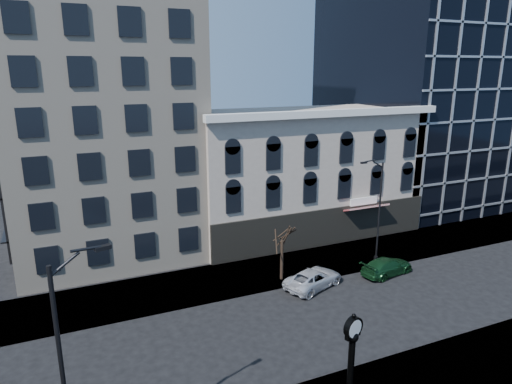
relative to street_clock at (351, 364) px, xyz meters
name	(u,v)px	position (x,y,z in m)	size (l,w,h in m)	color
ground	(252,337)	(-2.02, 7.23, -2.32)	(160.00, 160.00, 0.00)	black
sidewalk_far	(211,282)	(-2.02, 15.23, -2.26)	(160.00, 6.00, 0.12)	gray
cream_tower	(92,25)	(-8.13, 26.11, 17.00)	(15.90, 15.40, 42.50)	beige
victorian_row	(300,172)	(9.98, 23.12, 3.68)	(22.60, 11.19, 12.50)	#BCAB9A
glass_office	(427,85)	(29.98, 28.14, 11.68)	(20.00, 20.15, 28.00)	black
street_clock	(351,364)	(0.00, 0.00, 0.00)	(1.10, 1.10, 4.86)	black
street_lamp_near	(76,308)	(-11.71, 0.71, 5.22)	(2.49, 0.95, 9.83)	black
street_lamp_far	(375,184)	(11.38, 13.37, 4.58)	(2.32, 0.36, 8.98)	black
bare_tree_far	(282,233)	(3.13, 13.49, 1.60)	(2.94, 2.94, 5.05)	#302218
car_far_a	(313,279)	(4.79, 11.51, -1.63)	(2.27, 4.93, 1.37)	silver
car_far_b	(387,266)	(11.30, 11.07, -1.64)	(1.90, 4.66, 1.35)	#143F1E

